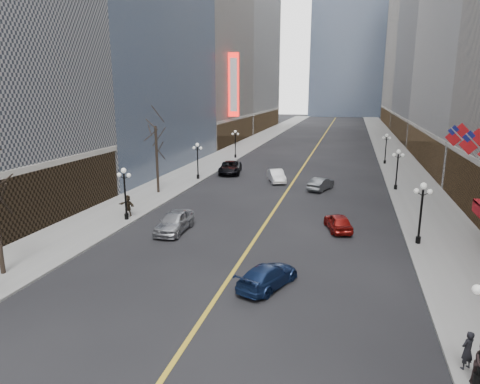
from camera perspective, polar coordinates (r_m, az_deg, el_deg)
The scene contains 24 objects.
sidewalk_east at distance 73.05m, azimuth 20.24°, elevation 3.97°, with size 6.00×230.00×0.15m, color gray.
sidewalk_west at distance 75.54m, azimuth -1.44°, elevation 5.08°, with size 6.00×230.00×0.15m, color gray.
lane_line at distance 82.85m, azimuth 9.90°, elevation 5.58°, with size 0.25×200.00×0.02m, color gold.
bldg_east_c at distance 111.10m, azimuth 28.14°, elevation 18.73°, with size 26.60×40.60×48.80m.
bldg_east_d at distance 153.95m, azimuth 24.67°, elevation 19.80°, with size 26.60×46.60×62.80m.
bldg_west_c at distance 97.09m, azimuth -8.28°, elevation 21.68°, with size 26.60×30.60×50.80m.
streetlamp_east_1 at distance 33.27m, azimuth 23.04°, elevation -1.83°, with size 1.26×0.44×4.52m.
streetlamp_east_2 at distance 50.77m, azimuth 20.25°, elevation 3.37°, with size 1.26×0.44×4.52m.
streetlamp_east_3 at distance 68.52m, azimuth 18.89°, elevation 5.89°, with size 1.26×0.44×4.52m.
streetlamp_west_1 at distance 37.68m, azimuth -15.12°, elevation 0.48°, with size 1.26×0.44×4.52m.
streetlamp_west_2 at distance 53.76m, azimuth -5.67°, elevation 4.66°, with size 1.26×0.44×4.52m.
streetlamp_west_3 at distance 70.77m, azimuth -0.63°, elevation 6.83°, with size 1.26×0.44×4.52m.
flag_4 at distance 35.14m, azimuth 28.93°, elevation 5.63°, with size 2.87×0.12×2.87m.
flag_5 at distance 39.98m, azimuth 27.24°, elevation 6.57°, with size 2.87×0.12×2.87m.
theatre_marquee at distance 84.89m, azimuth -0.83°, elevation 14.08°, with size 2.00×0.55×12.00m.
tree_west_far at distance 46.68m, azimuth -11.15°, elevation 7.28°, with size 3.60×3.60×7.92m.
car_nb_near at distance 34.51m, azimuth -8.73°, elevation -3.90°, with size 2.01×5.00×1.70m, color #A7AAAF.
car_nb_mid at distance 52.79m, azimuth 4.89°, elevation 2.15°, with size 1.61×4.62×1.52m, color white.
car_nb_far at distance 57.94m, azimuth -1.32°, elevation 3.28°, with size 2.77×6.01×1.67m, color black.
car_sb_near at distance 25.04m, azimuth 3.72°, elevation -11.08°, with size 1.87×4.60×1.34m, color navy.
car_sb_mid at distance 35.37m, azimuth 12.95°, elevation -3.92°, with size 1.66×4.12×1.40m, color maroon.
car_sb_far at distance 49.14m, azimuth 10.74°, elevation 1.07°, with size 1.52×4.37×1.44m, color #44484B.
ped_ne_corner at distance 20.26m, azimuth 28.05°, elevation -18.11°, with size 0.60×0.44×1.64m, color black.
ped_west_far at distance 39.16m, azimuth -14.75°, elevation -1.74°, with size 1.74×0.50×1.88m, color black.
Camera 1 is at (6.63, -1.84, 11.05)m, focal length 32.00 mm.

